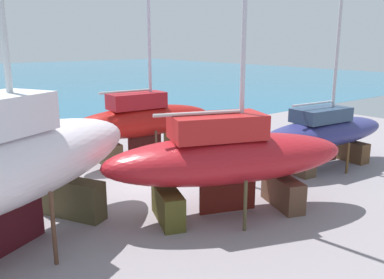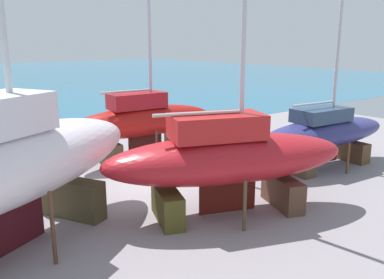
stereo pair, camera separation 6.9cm
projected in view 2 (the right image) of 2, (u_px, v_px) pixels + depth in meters
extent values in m
plane|color=gray|center=(194.00, 206.00, 15.15)|extent=(46.16, 46.16, 0.00)
cube|color=brown|center=(349.00, 151.00, 20.96)|extent=(0.89, 2.07, 1.02)
cube|color=brown|center=(295.00, 162.00, 18.90)|extent=(0.89, 2.07, 1.02)
cylinder|color=brown|center=(303.00, 146.00, 21.01)|extent=(0.12, 0.12, 1.47)
cylinder|color=brown|center=(348.00, 158.00, 18.75)|extent=(0.12, 0.12, 1.47)
ellipsoid|color=navy|center=(326.00, 132.00, 19.65)|extent=(8.11, 3.28, 1.29)
cube|color=#422118|center=(324.00, 154.00, 19.90)|extent=(1.90, 0.27, 0.90)
cube|color=navy|center=(322.00, 115.00, 19.23)|extent=(2.98, 1.78, 0.64)
cylinder|color=#B5B5BE|center=(342.00, 0.00, 18.40)|extent=(0.16, 0.16, 11.15)
cylinder|color=silver|center=(314.00, 104.00, 18.78)|extent=(2.76, 0.39, 0.11)
cube|color=#43361F|center=(178.00, 143.00, 22.30)|extent=(0.80, 1.76, 1.17)
cube|color=brown|center=(110.00, 154.00, 20.10)|extent=(0.80, 1.76, 1.17)
cylinder|color=#4C3828|center=(135.00, 139.00, 22.09)|extent=(0.12, 0.12, 1.72)
cylinder|color=#4F372A|center=(157.00, 148.00, 20.19)|extent=(0.12, 0.12, 1.72)
ellipsoid|color=#AD1511|center=(145.00, 121.00, 20.86)|extent=(8.12, 2.64, 1.56)
cube|color=#4D1917|center=(145.00, 146.00, 21.17)|extent=(1.92, 0.20, 1.09)
cube|color=#A91921|center=(137.00, 101.00, 20.38)|extent=(2.95, 1.47, 0.78)
cylinder|color=silver|center=(149.00, 12.00, 19.80)|extent=(0.16, 0.16, 9.43)
cylinder|color=silver|center=(126.00, 91.00, 19.93)|extent=(2.80, 0.29, 0.11)
cube|color=#433D25|center=(72.00, 198.00, 14.15)|extent=(1.76, 2.51, 1.37)
cylinder|color=#523425|center=(53.00, 228.00, 10.99)|extent=(0.12, 0.12, 2.13)
ellipsoid|color=white|center=(2.00, 168.00, 11.31)|extent=(11.01, 7.75, 2.17)
cube|color=#471018|center=(9.00, 229.00, 11.75)|extent=(2.34, 1.28, 1.52)
cube|color=brown|center=(283.00, 192.00, 15.07)|extent=(1.42, 2.25, 1.13)
cube|color=#47411A|center=(167.00, 205.00, 13.82)|extent=(1.42, 2.25, 1.13)
cylinder|color=#503C1B|center=(214.00, 178.00, 15.74)|extent=(0.12, 0.12, 1.72)
cylinder|color=#4C4028|center=(245.00, 206.00, 13.01)|extent=(0.12, 0.12, 1.72)
ellipsoid|color=#B01922|center=(228.00, 158.00, 14.09)|extent=(9.22, 5.67, 1.67)
cube|color=#50130D|center=(228.00, 196.00, 14.43)|extent=(2.01, 0.84, 1.17)
cube|color=red|center=(217.00, 126.00, 13.69)|extent=(3.55, 2.64, 0.83)
cylinder|color=beige|center=(198.00, 113.00, 13.39)|extent=(2.93, 1.22, 0.12)
cube|color=#3D7746|center=(222.00, 148.00, 21.60)|extent=(0.38, 0.29, 0.92)
cube|color=gold|center=(222.00, 134.00, 21.42)|extent=(0.49, 0.36, 0.61)
sphere|color=#947352|center=(223.00, 127.00, 21.32)|extent=(0.22, 0.22, 0.22)
cylinder|color=brown|center=(262.00, 137.00, 25.02)|extent=(0.93, 0.76, 0.56)
cube|color=olive|center=(242.00, 139.00, 25.23)|extent=(0.55, 1.52, 0.17)
cube|color=brown|center=(225.00, 144.00, 23.93)|extent=(0.77, 1.27, 0.19)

